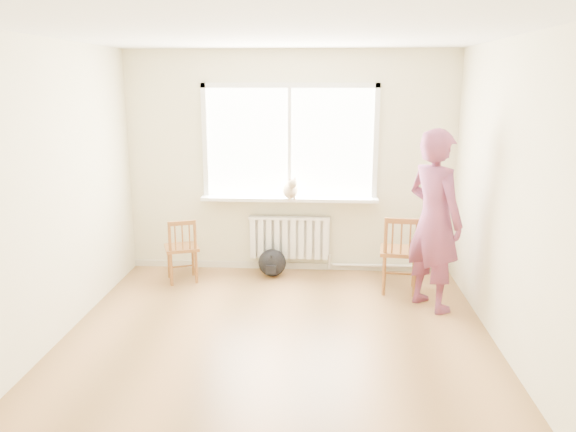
% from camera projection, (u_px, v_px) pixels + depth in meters
% --- Properties ---
extents(floor, '(4.50, 4.50, 0.00)m').
position_uv_depth(floor, '(275.00, 350.00, 4.98)').
color(floor, '#A47343').
rests_on(floor, ground).
extents(ceiling, '(4.50, 4.50, 0.00)m').
position_uv_depth(ceiling, '(273.00, 32.00, 4.35)').
color(ceiling, white).
rests_on(ceiling, back_wall).
extents(back_wall, '(4.00, 0.01, 2.70)m').
position_uv_depth(back_wall, '(290.00, 163.00, 6.85)').
color(back_wall, beige).
rests_on(back_wall, ground).
extents(window, '(2.12, 0.05, 1.42)m').
position_uv_depth(window, '(290.00, 138.00, 6.75)').
color(window, white).
rests_on(window, back_wall).
extents(windowsill, '(2.15, 0.22, 0.04)m').
position_uv_depth(windowsill, '(289.00, 199.00, 6.84)').
color(windowsill, white).
rests_on(windowsill, back_wall).
extents(radiator, '(1.00, 0.12, 0.55)m').
position_uv_depth(radiator, '(289.00, 237.00, 6.97)').
color(radiator, white).
rests_on(radiator, back_wall).
extents(heating_pipe, '(1.40, 0.04, 0.04)m').
position_uv_depth(heating_pipe, '(389.00, 266.00, 7.01)').
color(heating_pipe, silver).
rests_on(heating_pipe, back_wall).
extents(baseboard, '(4.00, 0.03, 0.08)m').
position_uv_depth(baseboard, '(290.00, 266.00, 7.14)').
color(baseboard, beige).
rests_on(baseboard, ground).
extents(chair_left, '(0.48, 0.47, 0.77)m').
position_uv_depth(chair_left, '(182.00, 250.00, 6.60)').
color(chair_left, '#9A612C').
rests_on(chair_left, floor).
extents(chair_right, '(0.49, 0.47, 0.89)m').
position_uv_depth(chair_right, '(400.00, 254.00, 6.25)').
color(chair_right, '#9A612C').
rests_on(chair_right, floor).
extents(person, '(0.76, 0.82, 1.88)m').
position_uv_depth(person, '(434.00, 220.00, 5.73)').
color(person, '#C14048').
rests_on(person, floor).
extents(cat, '(0.24, 0.42, 0.28)m').
position_uv_depth(cat, '(291.00, 189.00, 6.72)').
color(cat, '#CCB18B').
rests_on(cat, windowsill).
extents(backpack, '(0.39, 0.33, 0.34)m').
position_uv_depth(backpack, '(272.00, 263.00, 6.84)').
color(backpack, black).
rests_on(backpack, floor).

